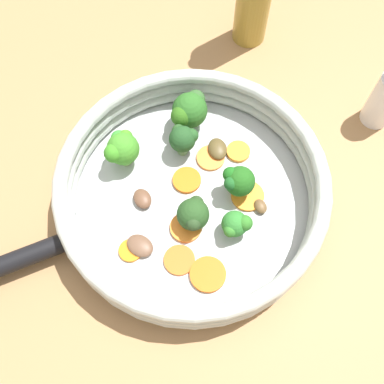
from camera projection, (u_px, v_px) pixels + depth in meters
ground_plane at (192, 201)px, 0.59m from camera, size 4.00×4.00×0.00m
skillet at (192, 199)px, 0.59m from camera, size 0.32×0.32×0.01m
skillet_rim_wall at (192, 187)px, 0.56m from camera, size 0.34×0.34×0.06m
skillet_handle at (2, 266)px, 0.53m from camera, size 0.16×0.11×0.02m
skillet_rivet_left at (73, 212)px, 0.57m from camera, size 0.01×0.01×0.01m
skillet_rivet_right at (91, 265)px, 0.54m from camera, size 0.01×0.01×0.01m
carrot_slice_0 at (248, 196)px, 0.58m from camera, size 0.06×0.06×0.00m
carrot_slice_1 at (131, 251)px, 0.55m from camera, size 0.03×0.03×0.00m
carrot_slice_2 at (238, 151)px, 0.61m from camera, size 0.04×0.04×0.01m
carrot_slice_3 at (185, 227)px, 0.56m from camera, size 0.04×0.04×0.01m
carrot_slice_4 at (178, 260)px, 0.54m from camera, size 0.05×0.05×0.00m
carrot_slice_5 at (211, 158)px, 0.60m from camera, size 0.05×0.05×0.00m
carrot_slice_6 at (187, 180)px, 0.59m from camera, size 0.05×0.05×0.01m
carrot_slice_7 at (208, 274)px, 0.53m from camera, size 0.06×0.06×0.01m
broccoli_floret_0 at (183, 139)px, 0.58m from camera, size 0.04×0.04×0.05m
broccoli_floret_1 at (122, 148)px, 0.57m from camera, size 0.04×0.05×0.05m
broccoli_floret_2 at (238, 181)px, 0.56m from camera, size 0.04×0.04×0.05m
broccoli_floret_3 at (189, 110)px, 0.60m from camera, size 0.05×0.06×0.06m
broccoli_floret_4 at (193, 214)px, 0.54m from camera, size 0.04×0.05×0.04m
broccoli_floret_5 at (237, 224)px, 0.54m from camera, size 0.04×0.04×0.04m
mushroom_piece_0 at (140, 246)px, 0.55m from camera, size 0.04×0.04×0.01m
mushroom_piece_1 at (218, 149)px, 0.60m from camera, size 0.04×0.04×0.01m
mushroom_piece_2 at (142, 199)px, 0.57m from camera, size 0.03×0.04×0.01m
mushroom_piece_3 at (261, 206)px, 0.57m from camera, size 0.02×0.03×0.01m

